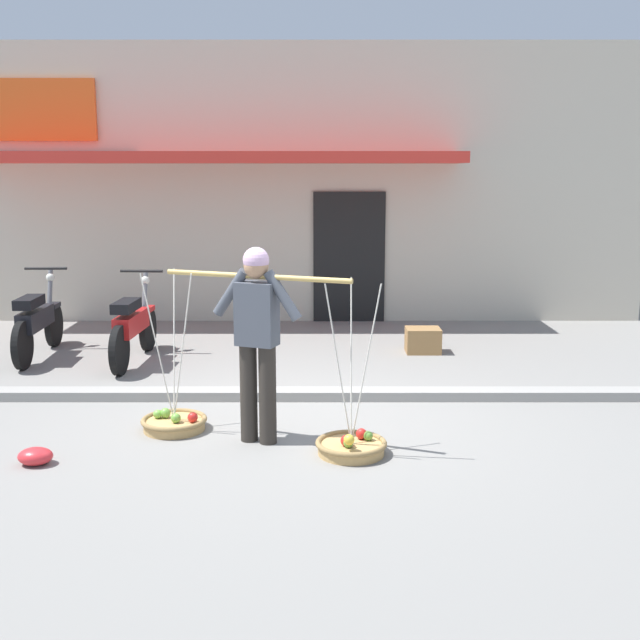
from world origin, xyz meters
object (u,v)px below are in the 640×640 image
object	(u,v)px
fruit_basket_right_side	(175,422)
fruit_vendor	(258,332)
wooden_crate	(424,340)
motorcycle_nearest_shop	(38,322)
fruit_basket_left_side	(352,445)
motorcycle_second_in_row	(134,326)
plastic_litter_bag	(36,456)

from	to	relation	value
fruit_basket_right_side	fruit_vendor	bearing A→B (deg)	-21.02
fruit_basket_right_side	wooden_crate	xyz separation A→B (m)	(2.66, 3.05, 0.08)
fruit_vendor	motorcycle_nearest_shop	bearing A→B (deg)	134.36
fruit_basket_left_side	fruit_basket_right_side	bearing A→B (deg)	158.93
fruit_basket_left_side	wooden_crate	bearing A→B (deg)	73.67
fruit_vendor	fruit_basket_right_side	world-z (taller)	fruit_vendor
fruit_vendor	fruit_basket_left_side	xyz separation A→B (m)	(0.79, -0.31, -0.90)
motorcycle_second_in_row	motorcycle_nearest_shop	bearing A→B (deg)	168.21
motorcycle_nearest_shop	wooden_crate	distance (m)	4.89
fruit_basket_left_side	fruit_basket_right_side	distance (m)	1.70
motorcycle_second_in_row	plastic_litter_bag	xyz separation A→B (m)	(-0.01, -3.35, -0.38)
motorcycle_second_in_row	wooden_crate	xyz separation A→B (m)	(3.61, 0.54, -0.29)
fruit_vendor	wooden_crate	size ratio (longest dim) A/B	3.85
motorcycle_nearest_shop	wooden_crate	xyz separation A→B (m)	(4.87, 0.28, -0.29)
fruit_basket_left_side	fruit_basket_right_side	xyz separation A→B (m)	(-1.59, 0.61, -0.00)
fruit_basket_left_side	fruit_basket_right_side	world-z (taller)	same
fruit_basket_right_side	wooden_crate	world-z (taller)	fruit_basket_right_side
motorcycle_nearest_shop	wooden_crate	world-z (taller)	motorcycle_nearest_shop
motorcycle_nearest_shop	motorcycle_second_in_row	distance (m)	1.29
motorcycle_nearest_shop	fruit_basket_left_side	bearing A→B (deg)	-41.65
fruit_basket_right_side	plastic_litter_bag	distance (m)	1.28
wooden_crate	plastic_litter_bag	bearing A→B (deg)	-132.89
fruit_vendor	wooden_crate	distance (m)	3.92
fruit_basket_left_side	plastic_litter_bag	size ratio (longest dim) A/B	5.18
motorcycle_nearest_shop	motorcycle_second_in_row	bearing A→B (deg)	-11.79
fruit_basket_right_side	motorcycle_nearest_shop	world-z (taller)	fruit_basket_right_side
motorcycle_nearest_shop	motorcycle_second_in_row	xyz separation A→B (m)	(1.26, -0.26, 0.00)
motorcycle_second_in_row	wooden_crate	bearing A→B (deg)	8.56
fruit_vendor	fruit_basket_right_side	xyz separation A→B (m)	(-0.79, 0.30, -0.90)
fruit_vendor	wooden_crate	world-z (taller)	fruit_vendor
fruit_basket_left_side	motorcycle_nearest_shop	xyz separation A→B (m)	(-3.80, 3.38, 0.37)
plastic_litter_bag	wooden_crate	world-z (taller)	wooden_crate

